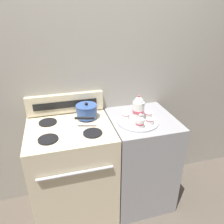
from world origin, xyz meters
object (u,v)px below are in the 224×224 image
object	(u,v)px
stove	(74,172)
serving_tray	(138,122)
teapot	(138,110)
teacup_left	(126,117)
creamer_jug	(140,123)
saucepan	(87,111)
teacup_front	(150,122)
teacup_right	(148,116)

from	to	relation	value
stove	serving_tray	xyz separation A→B (m)	(0.58, -0.06, 0.47)
teapot	serving_tray	bearing A→B (deg)	56.85
stove	teacup_left	size ratio (longest dim) A/B	9.45
creamer_jug	teapot	bearing A→B (deg)	77.56
stove	saucepan	distance (m)	0.58
saucepan	teacup_front	xyz separation A→B (m)	(0.48, -0.29, -0.03)
stove	saucepan	xyz separation A→B (m)	(0.17, 0.13, 0.54)
teacup_front	creamer_jug	world-z (taller)	creamer_jug
creamer_jug	teacup_front	bearing A→B (deg)	8.28
serving_tray	teapot	world-z (taller)	teapot
stove	creamer_jug	distance (m)	0.78
serving_tray	creamer_jug	world-z (taller)	creamer_jug
saucepan	serving_tray	distance (m)	0.46
teacup_left	teacup_right	distance (m)	0.20
stove	creamer_jug	size ratio (longest dim) A/B	12.22
saucepan	teacup_front	world-z (taller)	saucepan
teacup_front	creamer_jug	xyz separation A→B (m)	(-0.09, -0.01, 0.01)
stove	teapot	bearing A→B (deg)	-6.70
saucepan	creamer_jug	bearing A→B (deg)	-37.82
serving_tray	teacup_front	xyz separation A→B (m)	(0.07, -0.09, 0.03)
saucepan	teacup_front	size ratio (longest dim) A/B	2.88
serving_tray	stove	bearing A→B (deg)	174.46
teacup_front	creamer_jug	bearing A→B (deg)	-171.72
teacup_front	teapot	bearing A→B (deg)	130.90
teapot	teacup_left	distance (m)	0.14
teapot	teacup_left	world-z (taller)	teapot
stove	teapot	world-z (taller)	teapot
saucepan	serving_tray	bearing A→B (deg)	-24.76
saucepan	creamer_jug	distance (m)	0.49
serving_tray	teacup_left	bearing A→B (deg)	152.53
serving_tray	teacup_front	distance (m)	0.12
stove	teapot	size ratio (longest dim) A/B	3.92
saucepan	serving_tray	xyz separation A→B (m)	(0.41, -0.19, -0.06)
serving_tray	teacup_right	bearing A→B (deg)	12.22
teapot	teacup_front	bearing A→B (deg)	-49.10
stove	teacup_right	xyz separation A→B (m)	(0.68, -0.04, 0.51)
teacup_left	teacup_front	xyz separation A→B (m)	(0.16, -0.14, 0.00)
teapot	saucepan	bearing A→B (deg)	153.59
stove	teacup_right	bearing A→B (deg)	-2.95
stove	serving_tray	bearing A→B (deg)	-5.54
teacup_left	teacup_right	xyz separation A→B (m)	(0.20, -0.03, 0.00)
saucepan	serving_tray	size ratio (longest dim) A/B	0.81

